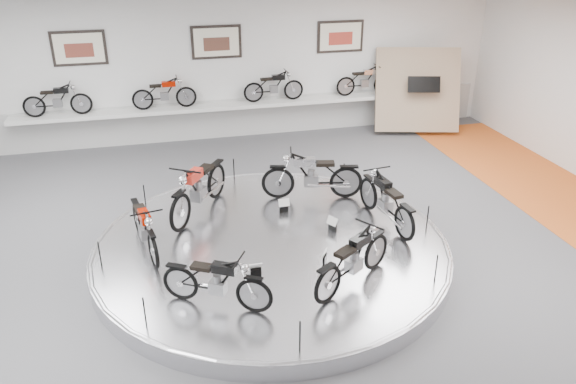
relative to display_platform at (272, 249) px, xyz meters
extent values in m
plane|color=#505053|center=(0.00, -0.30, -0.15)|extent=(16.00, 16.00, 0.00)
plane|color=white|center=(0.00, -0.30, 3.85)|extent=(16.00, 16.00, 0.00)
plane|color=white|center=(0.00, 6.70, 1.85)|extent=(16.00, 0.00, 16.00)
cube|color=#BCBCBA|center=(0.00, 6.68, 0.40)|extent=(15.68, 0.04, 1.10)
cylinder|color=silver|center=(0.00, 0.00, 0.00)|extent=(6.40, 6.40, 0.30)
torus|color=#B2B2BA|center=(0.00, 0.00, 0.12)|extent=(6.40, 6.40, 0.10)
cube|color=silver|center=(0.00, 6.40, 0.85)|extent=(11.00, 0.55, 0.10)
cube|color=white|center=(-3.50, 6.66, 2.55)|extent=(1.35, 0.06, 0.88)
cube|color=white|center=(0.00, 6.66, 2.55)|extent=(1.35, 0.06, 0.88)
cube|color=white|center=(3.50, 6.66, 2.55)|extent=(1.35, 0.06, 0.88)
cube|color=#9A8167|center=(5.60, 5.80, 1.10)|extent=(2.56, 1.52, 2.30)
camera|label=1|loc=(-1.85, -8.64, 5.31)|focal=35.00mm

